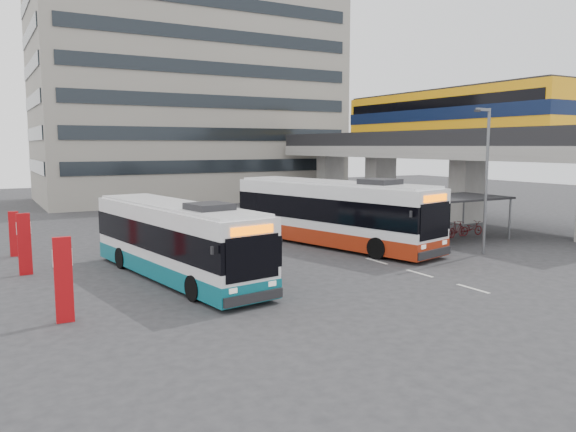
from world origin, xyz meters
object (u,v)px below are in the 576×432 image
bus_main (333,213)px  pedestrian (236,239)px  lamp_post (486,172)px  bus_teal (176,241)px

bus_main → pedestrian: size_ratio=7.19×
pedestrian → lamp_post: (11.36, -5.39, 3.28)m
pedestrian → lamp_post: lamp_post is taller
bus_main → bus_teal: (-10.08, -3.34, -0.21)m
bus_teal → lamp_post: bearing=-18.2°
bus_teal → lamp_post: 15.74m
bus_main → lamp_post: size_ratio=1.80×
bus_main → lamp_post: 8.30m
pedestrian → lamp_post: 12.99m
bus_main → bus_teal: bus_main is taller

